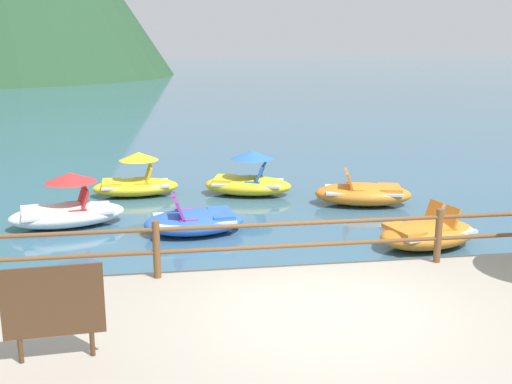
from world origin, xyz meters
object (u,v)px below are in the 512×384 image
Objects in this scene: pedal_boat_1 at (248,180)px; pedal_boat_6 at (67,209)px; pedal_boat_4 at (195,221)px; pedal_boat_3 at (363,194)px; sign_board at (53,303)px; pedal_boat_0 at (427,233)px; pedal_boat_7 at (136,182)px.

pedal_boat_6 is (-4.45, -2.29, -0.00)m from pedal_boat_1.
pedal_boat_6 reaches higher than pedal_boat_4.
pedal_boat_3 is 7.26m from pedal_boat_6.
pedal_boat_1 is (3.60, 9.27, -0.73)m from sign_board.
pedal_boat_4 is at bearing 71.94° from sign_board.
pedal_boat_3 is 4.72m from pedal_boat_4.
pedal_boat_0 is 3.40m from pedal_boat_3.
pedal_boat_6 is 1.18× the size of pedal_boat_7.
sign_board is 7.98m from pedal_boat_0.
pedal_boat_1 reaches higher than pedal_boat_0.
pedal_boat_0 is 1.03× the size of pedal_boat_7.
pedal_boat_7 is at bearing 86.53° from sign_board.
pedal_boat_0 is 7.90m from pedal_boat_6.
pedal_boat_1 is 5.00m from pedal_boat_6.
sign_board reaches higher than pedal_boat_1.
sign_board is at bearing -108.06° from pedal_boat_4.
pedal_boat_7 reaches higher than pedal_boat_4.
pedal_boat_1 reaches higher than pedal_boat_4.
sign_board reaches higher than pedal_boat_4.
pedal_boat_1 is (-3.01, 4.89, 0.11)m from pedal_boat_0.
pedal_boat_1 is 3.04m from pedal_boat_7.
pedal_boat_4 is at bearing -116.87° from pedal_boat_1.
pedal_boat_0 is (6.61, 4.38, -0.84)m from sign_board.
sign_board reaches higher than pedal_boat_3.
pedal_boat_4 is (-4.40, -1.72, -0.04)m from pedal_boat_3.
pedal_boat_6 is (-2.82, 0.93, 0.14)m from pedal_boat_4.
pedal_boat_6 is at bearing -152.80° from pedal_boat_1.
pedal_boat_0 reaches higher than pedal_boat_4.
pedal_boat_3 is at bearing 21.31° from pedal_boat_4.
pedal_boat_1 is at bearing -6.82° from pedal_boat_7.
sign_board reaches higher than pedal_boat_0.
pedal_boat_1 is at bearing 63.13° from pedal_boat_4.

